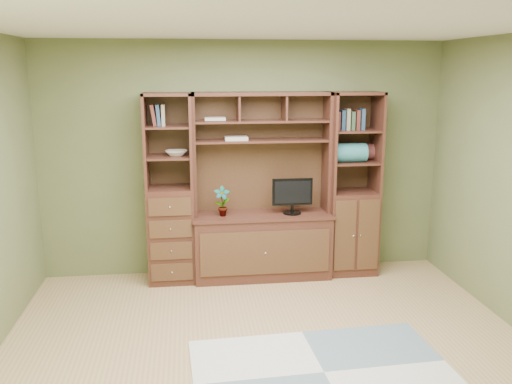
{
  "coord_description": "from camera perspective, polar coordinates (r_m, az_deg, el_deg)",
  "views": [
    {
      "loc": [
        -0.64,
        -3.98,
        2.28
      ],
      "look_at": [
        0.03,
        1.2,
        1.1
      ],
      "focal_mm": 38.0,
      "sensor_mm": 36.0,
      "label": 1
    }
  ],
  "objects": [
    {
      "name": "left_tower",
      "position": [
        5.89,
        -9.05,
        0.28
      ],
      "size": [
        0.5,
        0.45,
        2.05
      ],
      "primitive_type": "cube",
      "color": "#442118",
      "rests_on": "ground"
    },
    {
      "name": "center_hutch",
      "position": [
        5.91,
        0.68,
        0.46
      ],
      "size": [
        1.54,
        0.53,
        2.05
      ],
      "primitive_type": "cube",
      "color": "#442118",
      "rests_on": "ground"
    },
    {
      "name": "blanket_red",
      "position": [
        6.23,
        11.38,
        4.17
      ],
      "size": [
        0.32,
        0.18,
        0.18
      ],
      "primitive_type": "cube",
      "color": "brown",
      "rests_on": "right_tower"
    },
    {
      "name": "orchid",
      "position": [
        5.86,
        -3.59,
        -0.99
      ],
      "size": [
        0.17,
        0.12,
        0.33
      ],
      "primitive_type": "imported",
      "color": "#B46D3D",
      "rests_on": "center_hutch"
    },
    {
      "name": "blanket_teal",
      "position": [
        6.04,
        9.84,
        4.1
      ],
      "size": [
        0.36,
        0.21,
        0.21
      ],
      "primitive_type": "cube",
      "color": "#2D7076",
      "rests_on": "right_tower"
    },
    {
      "name": "rug",
      "position": [
        4.41,
        7.17,
        -18.37
      ],
      "size": [
        2.06,
        1.43,
        0.01
      ],
      "primitive_type": "cube",
      "rotation": [
        0.0,
        0.0,
        0.05
      ],
      "color": "#A4AAAA",
      "rests_on": "ground"
    },
    {
      "name": "room",
      "position": [
        4.15,
        1.71,
        -0.94
      ],
      "size": [
        4.6,
        4.1,
        2.64
      ],
      "color": "tan",
      "rests_on": "ground"
    },
    {
      "name": "bowl",
      "position": [
        5.82,
        -8.39,
        4.08
      ],
      "size": [
        0.23,
        0.23,
        0.06
      ],
      "primitive_type": "imported",
      "color": "beige",
      "rests_on": "left_tower"
    },
    {
      "name": "magazines",
      "position": [
        5.87,
        -2.11,
        5.68
      ],
      "size": [
        0.24,
        0.18,
        0.04
      ],
      "primitive_type": "cube",
      "color": "beige",
      "rests_on": "center_hutch"
    },
    {
      "name": "monitor",
      "position": [
        5.93,
        3.85,
        0.26
      ],
      "size": [
        0.45,
        0.2,
        0.54
      ],
      "primitive_type": "cube",
      "rotation": [
        0.0,
        0.0,
        -0.0
      ],
      "color": "black",
      "rests_on": "center_hutch"
    },
    {
      "name": "right_tower",
      "position": [
        6.17,
        10.1,
        0.79
      ],
      "size": [
        0.55,
        0.45,
        2.05
      ],
      "primitive_type": "cube",
      "color": "#442118",
      "rests_on": "ground"
    }
  ]
}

